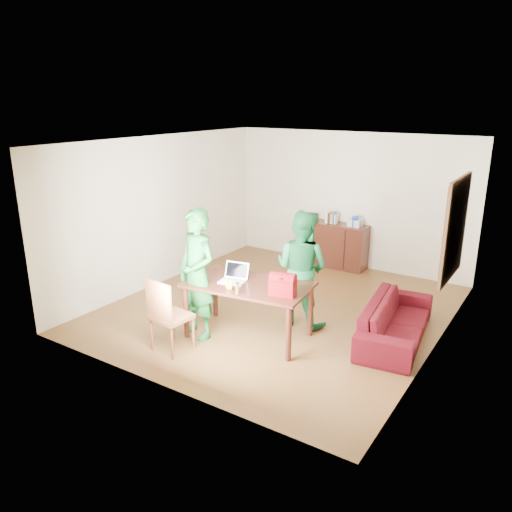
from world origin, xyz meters
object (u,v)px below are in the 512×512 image
Objects in this scene: laptop at (232,279)px; red_bag at (283,286)px; sofa at (396,321)px; bottle at (237,288)px; person_near at (197,274)px; person_far at (302,268)px; table at (248,290)px; chair at (171,329)px.

laptop is 0.85m from red_bag.
bottle is at bearing 123.26° from sofa.
person_far is at bearing 62.04° from person_near.
sofa is (2.45, 1.43, -0.66)m from person_near.
bottle is 0.49× the size of red_bag.
laptop is 0.45m from bottle.
red_bag is 1.80m from sofa.
person_near is 2.91m from sofa.
laptop is at bearing 47.17° from person_near.
person_far is 4.47× the size of laptop.
laptop is at bearing -164.84° from table.
laptop is (-0.63, -0.90, -0.02)m from person_far.
chair is 2.12m from person_far.
laptop is 2.41× the size of bottle.
person_far is (0.41, 0.82, 0.17)m from table.
table is at bearing 43.57° from person_near.
chair is at bearing 121.46° from sofa.
chair is at bearing -128.42° from laptop.
laptop is at bearing 68.16° from chair.
bottle is (0.75, 0.51, 0.60)m from chair.
person_near is 1.57m from person_far.
laptop is at bearing 58.44° from person_far.
table is at bearing 158.79° from red_bag.
person_near is 1.07× the size of person_far.
chair is 0.56× the size of person_near.
table is at bearing 113.02° from sofa.
laptop is (0.41, 0.27, -0.08)m from person_near.
chair is 3.17m from sofa.
red_bag is (0.63, -0.12, 0.23)m from table.
red_bag is at bearing 28.55° from bottle.
bottle is (0.31, -0.32, 0.04)m from laptop.
person_near reaches higher than laptop.
person_near is 4.76× the size of laptop.
chair reaches higher than table.
person_near reaches higher than sofa.
table is 2.15m from sofa.
chair is 6.39× the size of bottle.
sofa is at bearing 34.36° from red_bag.
person_far is (1.07, 1.73, 0.58)m from chair.
laptop is at bearing 134.39° from bottle.
chair is 0.59× the size of person_far.
person_near is at bearing -157.04° from laptop.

